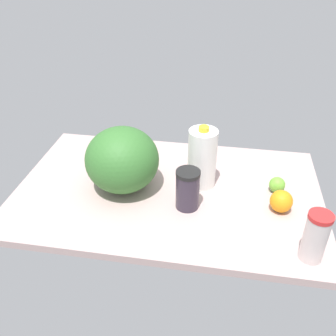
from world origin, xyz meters
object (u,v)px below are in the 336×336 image
Objects in this scene: milk_jug at (202,158)px; watermelon at (122,160)px; tumbler_cup at (315,237)px; orange_far_back at (281,201)px; shaker_bottle at (188,189)px; lime_beside_bowl at (277,185)px.

milk_jug is 0.91× the size of watermelon.
tumbler_cup is 24.09cm from orange_far_back.
shaker_bottle reaches higher than lime_beside_bowl.
orange_far_back is (-60.48, 4.89, -8.56)cm from watermelon.
orange_far_back is (-0.45, 11.75, 1.03)cm from lime_beside_bowl.
shaker_bottle is 37.07cm from lime_beside_bowl.
tumbler_cup is (-67.97, 27.31, -3.90)cm from watermelon.
lime_beside_bowl is at bearing -87.79° from orange_far_back.
watermelon is at bearing -17.24° from shaker_bottle.
watermelon is at bearing -4.62° from orange_far_back.
watermelon is 61.28cm from orange_far_back.
shaker_bottle is at bearing 162.76° from watermelon.
shaker_bottle is at bearing 24.22° from lime_beside_bowl.
watermelon reaches higher than orange_far_back.
tumbler_cup reaches higher than orange_far_back.
watermelon is at bearing 13.31° from milk_jug.
shaker_bottle is at bearing 76.54° from milk_jug.
watermelon is 1.82× the size of shaker_bottle.
lime_beside_bowl is at bearing -155.78° from shaker_bottle.
watermelon is at bearing -21.89° from tumbler_cup.
milk_jug is at bearing -0.53° from lime_beside_bowl.
shaker_bottle is 45.67cm from tumbler_cup.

